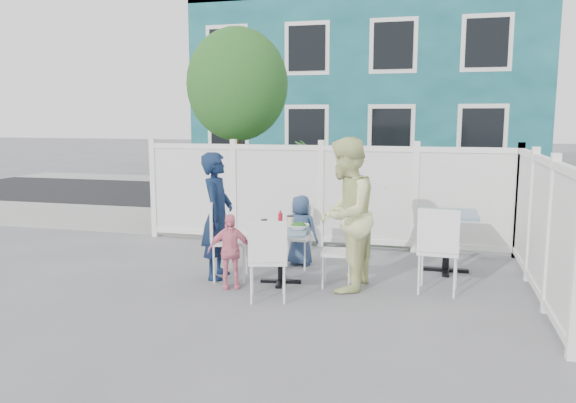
% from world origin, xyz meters
% --- Properties ---
extents(ground, '(80.00, 80.00, 0.00)m').
position_xyz_m(ground, '(0.00, 0.00, 0.00)').
color(ground, slate).
extents(near_sidewalk, '(24.00, 2.60, 0.01)m').
position_xyz_m(near_sidewalk, '(0.00, 3.80, 0.01)').
color(near_sidewalk, gray).
rests_on(near_sidewalk, ground).
extents(street, '(24.00, 5.00, 0.01)m').
position_xyz_m(street, '(0.00, 7.50, 0.00)').
color(street, black).
rests_on(street, ground).
extents(far_sidewalk, '(24.00, 1.60, 0.01)m').
position_xyz_m(far_sidewalk, '(0.00, 10.60, 0.01)').
color(far_sidewalk, gray).
rests_on(far_sidewalk, ground).
extents(building, '(11.00, 6.00, 6.00)m').
position_xyz_m(building, '(-0.50, 14.00, 3.00)').
color(building, '#134C4F').
rests_on(building, ground).
extents(fence_back, '(5.86, 0.08, 1.60)m').
position_xyz_m(fence_back, '(0.10, 2.40, 0.78)').
color(fence_back, white).
rests_on(fence_back, ground).
extents(fence_right, '(0.08, 3.66, 1.60)m').
position_xyz_m(fence_right, '(3.00, 0.60, 0.78)').
color(fence_right, white).
rests_on(fence_right, ground).
extents(tree, '(1.80, 1.62, 3.59)m').
position_xyz_m(tree, '(-1.60, 3.30, 2.59)').
color(tree, '#382316').
rests_on(tree, ground).
extents(utility_cabinet, '(0.71, 0.54, 1.22)m').
position_xyz_m(utility_cabinet, '(-2.43, 4.00, 0.61)').
color(utility_cabinet, gold).
rests_on(utility_cabinet, ground).
extents(potted_shrub_a, '(0.93, 0.93, 1.64)m').
position_xyz_m(potted_shrub_a, '(-0.14, 3.10, 0.82)').
color(potted_shrub_a, '#1A5018').
rests_on(potted_shrub_a, ground).
extents(potted_shrub_b, '(1.76, 1.74, 1.48)m').
position_xyz_m(potted_shrub_b, '(1.23, 3.00, 0.74)').
color(potted_shrub_b, '#1A5018').
rests_on(potted_shrub_b, ground).
extents(main_table, '(0.73, 0.73, 0.68)m').
position_xyz_m(main_table, '(0.02, 0.32, 0.53)').
color(main_table, slate).
rests_on(main_table, ground).
extents(spare_table, '(0.76, 0.76, 0.80)m').
position_xyz_m(spare_table, '(2.00, 1.37, 0.62)').
color(spare_table, slate).
rests_on(spare_table, ground).
extents(chair_left, '(0.54, 0.55, 1.01)m').
position_xyz_m(chair_left, '(-0.73, 0.31, 0.59)').
color(chair_left, white).
rests_on(chair_left, ground).
extents(chair_right, '(0.41, 0.42, 0.85)m').
position_xyz_m(chair_right, '(0.78, 0.38, 0.50)').
color(chair_right, white).
rests_on(chair_right, ground).
extents(chair_back, '(0.40, 0.39, 0.84)m').
position_xyz_m(chair_back, '(0.02, 1.17, 0.49)').
color(chair_back, white).
rests_on(chair_back, ground).
extents(chair_near, '(0.52, 0.51, 0.93)m').
position_xyz_m(chair_near, '(0.07, -0.40, 0.54)').
color(chair_near, white).
rests_on(chair_near, ground).
extents(chair_spare, '(0.49, 0.48, 1.02)m').
position_xyz_m(chair_spare, '(1.89, 0.35, 0.59)').
color(chair_spare, white).
rests_on(chair_spare, ground).
extents(man, '(0.44, 0.62, 1.60)m').
position_xyz_m(man, '(-0.83, 0.36, 0.80)').
color(man, '#101F3C').
rests_on(man, ground).
extents(woman, '(0.79, 0.96, 1.81)m').
position_xyz_m(woman, '(0.82, 0.27, 0.91)').
color(woman, '#C2D145').
rests_on(woman, ground).
extents(boy, '(0.52, 0.39, 0.98)m').
position_xyz_m(boy, '(0.06, 1.21, 0.49)').
color(boy, navy).
rests_on(boy, ground).
extents(toddler, '(0.57, 0.43, 0.90)m').
position_xyz_m(toddler, '(-0.52, -0.02, 0.45)').
color(toddler, pink).
rests_on(toddler, ground).
extents(plate_main, '(0.22, 0.22, 0.01)m').
position_xyz_m(plate_main, '(-0.02, 0.19, 0.69)').
color(plate_main, white).
rests_on(plate_main, main_table).
extents(plate_side, '(0.21, 0.21, 0.01)m').
position_xyz_m(plate_side, '(-0.14, 0.41, 0.69)').
color(plate_side, white).
rests_on(plate_side, main_table).
extents(salad_bowl, '(0.25, 0.25, 0.06)m').
position_xyz_m(salad_bowl, '(0.23, 0.36, 0.71)').
color(salad_bowl, white).
rests_on(salad_bowl, main_table).
extents(coffee_cup_a, '(0.07, 0.07, 0.11)m').
position_xyz_m(coffee_cup_a, '(-0.18, 0.28, 0.73)').
color(coffee_cup_a, beige).
rests_on(coffee_cup_a, main_table).
extents(coffee_cup_b, '(0.08, 0.08, 0.13)m').
position_xyz_m(coffee_cup_b, '(0.08, 0.52, 0.74)').
color(coffee_cup_b, beige).
rests_on(coffee_cup_b, main_table).
extents(ketchup_bottle, '(0.06, 0.06, 0.18)m').
position_xyz_m(ketchup_bottle, '(-0.01, 0.40, 0.77)').
color(ketchup_bottle, '#A9111F').
rests_on(ketchup_bottle, main_table).
extents(salt_shaker, '(0.03, 0.03, 0.06)m').
position_xyz_m(salt_shaker, '(-0.08, 0.57, 0.71)').
color(salt_shaker, white).
rests_on(salt_shaker, main_table).
extents(pepper_shaker, '(0.03, 0.03, 0.07)m').
position_xyz_m(pepper_shaker, '(-0.06, 0.56, 0.71)').
color(pepper_shaker, black).
rests_on(pepper_shaker, main_table).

